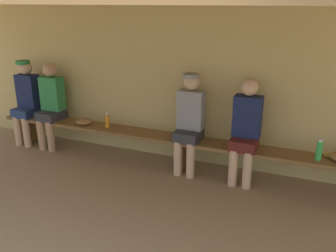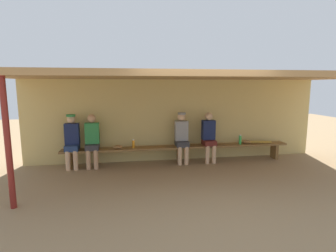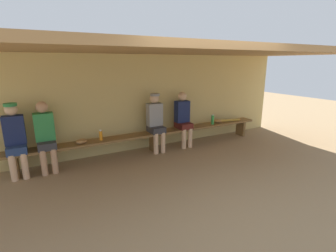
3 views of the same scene
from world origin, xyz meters
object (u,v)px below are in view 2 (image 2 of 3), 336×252
at_px(player_in_red, 92,139).
at_px(water_bottle_orange, 133,144).
at_px(player_middle, 182,135).
at_px(baseball_glove_tan, 118,147).
at_px(bench, 179,149).
at_px(baseball_bat, 256,142).
at_px(water_bottle_green, 240,140).
at_px(support_post, 8,144).
at_px(player_shirtless_tan, 72,139).
at_px(player_in_white, 209,135).
at_px(baseball_glove_dark_brown, 246,142).

bearing_deg(player_in_red, water_bottle_orange, -0.54).
xyz_separation_m(player_middle, baseball_glove_tan, (-1.66, -0.04, -0.24)).
xyz_separation_m(bench, water_bottle_orange, (-1.20, -0.01, 0.18)).
relative_size(baseball_glove_tan, baseball_bat, 0.28).
relative_size(player_in_red, baseball_glove_tan, 5.56).
distance_m(player_middle, water_bottle_green, 1.63).
relative_size(bench, baseball_glove_tan, 25.00).
bearing_deg(player_in_red, support_post, -117.02).
relative_size(player_in_red, baseball_bat, 1.58).
distance_m(player_in_red, water_bottle_green, 3.91).
distance_m(water_bottle_orange, baseball_bat, 3.37).
height_order(player_shirtless_tan, player_in_red, player_shirtless_tan).
distance_m(player_middle, water_bottle_orange, 1.28).
bearing_deg(bench, support_post, -147.44).
xyz_separation_m(player_in_white, baseball_glove_dark_brown, (1.08, 0.02, -0.22)).
distance_m(support_post, water_bottle_green, 5.41).
bearing_deg(baseball_bat, player_middle, -167.30).
bearing_deg(baseball_bat, water_bottle_green, -161.45).
distance_m(player_in_white, baseball_glove_tan, 2.42).
xyz_separation_m(bench, baseball_bat, (2.17, -0.00, 0.11)).
bearing_deg(player_in_white, player_shirtless_tan, 179.99).
height_order(support_post, player_shirtless_tan, support_post).
height_order(bench, water_bottle_orange, water_bottle_orange).
xyz_separation_m(player_middle, baseball_bat, (2.10, -0.00, -0.25)).
height_order(player_in_white, player_in_red, same).
height_order(player_middle, baseball_glove_dark_brown, player_middle).
xyz_separation_m(player_in_red, water_bottle_green, (3.90, -0.05, -0.15)).
height_order(water_bottle_green, baseball_bat, water_bottle_green).
height_order(player_shirtless_tan, player_middle, same).
xyz_separation_m(support_post, bench, (3.29, 2.10, -0.71)).
xyz_separation_m(support_post, baseball_glove_dark_brown, (5.19, 2.12, -0.60)).
height_order(player_in_white, baseball_bat, player_in_white).
bearing_deg(player_in_white, bench, -179.78).
relative_size(player_shirtless_tan, baseball_bat, 1.59).
distance_m(water_bottle_orange, baseball_glove_dark_brown, 3.10).
bearing_deg(water_bottle_green, player_in_white, 176.61).
distance_m(support_post, bench, 3.97).
height_order(support_post, baseball_bat, support_post).
relative_size(player_in_white, water_bottle_orange, 6.07).
relative_size(water_bottle_orange, baseball_bat, 0.26).
bearing_deg(water_bottle_green, baseball_glove_dark_brown, 18.74).
distance_m(water_bottle_orange, baseball_glove_tan, 0.40).
bearing_deg(bench, player_middle, 2.96).
bearing_deg(player_shirtless_tan, player_in_red, -0.06).
relative_size(bench, player_in_white, 4.49).
bearing_deg(player_in_white, player_in_red, 180.00).
relative_size(player_middle, baseball_glove_dark_brown, 5.60).
xyz_separation_m(support_post, water_bottle_orange, (2.09, 2.09, -0.54)).
relative_size(bench, water_bottle_green, 23.21).
bearing_deg(baseball_glove_tan, baseball_glove_dark_brown, 163.56).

